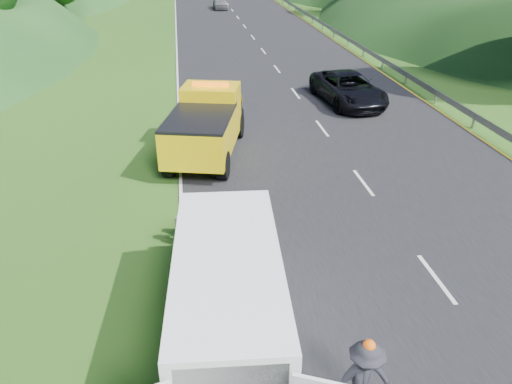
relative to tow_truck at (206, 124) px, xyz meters
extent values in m
plane|color=#38661E|center=(2.70, -7.65, -1.38)|extent=(320.00, 320.00, 0.00)
cube|color=black|center=(5.70, 32.35, -1.37)|extent=(14.00, 200.00, 0.02)
cube|color=gray|center=(13.00, 44.85, -1.38)|extent=(0.06, 140.00, 1.52)
cylinder|color=black|center=(-0.49, 2.35, -0.82)|extent=(0.65, 1.17, 1.11)
cylinder|color=black|center=(1.55, 1.83, -0.82)|extent=(0.65, 1.17, 1.11)
cylinder|color=black|center=(-1.59, -1.96, -0.82)|extent=(0.65, 1.17, 1.11)
cylinder|color=black|center=(0.46, -2.48, -0.82)|extent=(0.65, 1.17, 1.11)
cube|color=yellow|center=(0.30, 1.18, 0.24)|extent=(2.75, 2.31, 2.11)
cube|color=yellow|center=(-0.32, -1.25, -0.04)|extent=(3.30, 4.27, 1.45)
cube|color=black|center=(-0.32, -1.25, 0.74)|extent=(3.30, 4.27, 0.11)
cube|color=black|center=(0.63, 2.47, -0.37)|extent=(2.48, 1.84, 0.78)
cube|color=black|center=(0.79, 3.12, -0.60)|extent=(2.32, 0.79, 0.56)
cube|color=yellow|center=(0.72, 2.85, 0.35)|extent=(2.37, 1.39, 1.22)
cube|color=orange|center=(0.30, 1.18, 1.35)|extent=(1.58, 0.65, 0.18)
cube|color=black|center=(0.49, 1.93, 0.63)|extent=(2.07, 0.60, 1.00)
cylinder|color=black|center=(-1.03, -9.24, -0.93)|extent=(0.40, 0.91, 0.89)
cylinder|color=black|center=(0.96, -9.38, -0.93)|extent=(0.40, 0.91, 0.89)
cube|color=white|center=(-0.18, -11.30, 0.12)|extent=(2.69, 5.91, 2.05)
cube|color=white|center=(0.04, -8.26, -0.32)|extent=(2.28, 1.16, 1.11)
cube|color=black|center=(0.02, -8.48, 0.56)|extent=(2.07, 0.52, 0.92)
imported|color=white|center=(-0.66, -7.20, -1.38)|extent=(0.53, 0.69, 1.78)
imported|color=tan|center=(-0.06, -6.88, -1.38)|extent=(0.62, 0.60, 1.00)
cube|color=#5D5B46|center=(-1.17, -6.34, -1.05)|extent=(0.45, 0.32, 0.64)
imported|color=black|center=(8.15, 6.13, -1.38)|extent=(3.33, 6.17, 1.64)
imported|color=#535258|center=(4.34, 45.60, -1.38)|extent=(1.70, 4.22, 1.44)
camera|label=1|loc=(-0.84, -19.88, 7.11)|focal=35.00mm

